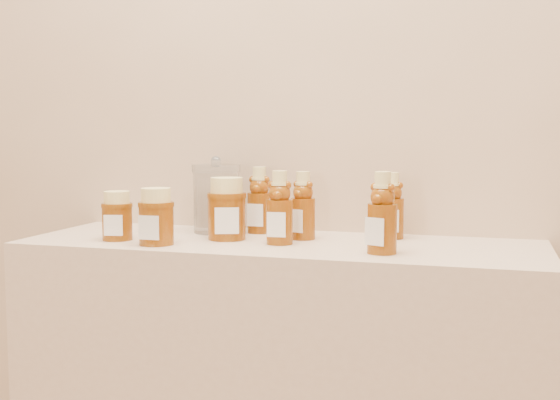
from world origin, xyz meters
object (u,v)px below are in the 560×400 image
(bear_bottle_front_left, at_px, (280,203))
(glass_canister, at_px, (216,196))
(honey_jar_left, at_px, (117,216))
(bear_bottle_back_left, at_px, (259,196))

(bear_bottle_front_left, height_order, glass_canister, same)
(bear_bottle_front_left, relative_size, honey_jar_left, 1.63)
(bear_bottle_back_left, xyz_separation_m, glass_canister, (-0.11, -0.02, -0.00))
(bear_bottle_back_left, xyz_separation_m, bear_bottle_front_left, (0.10, -0.16, 0.00))
(bear_bottle_front_left, bearing_deg, glass_canister, 144.95)
(bear_bottle_back_left, xyz_separation_m, honey_jar_left, (-0.28, -0.21, -0.04))
(bear_bottle_back_left, height_order, honey_jar_left, bear_bottle_back_left)
(honey_jar_left, height_order, glass_canister, glass_canister)
(honey_jar_left, bearing_deg, bear_bottle_front_left, -7.20)
(bear_bottle_back_left, relative_size, glass_canister, 1.00)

